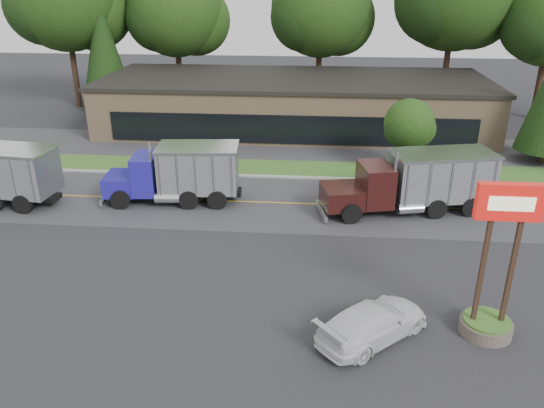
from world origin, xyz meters
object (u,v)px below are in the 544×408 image
Objects in this scene: dump_truck_maroon at (418,181)px; rally_car at (373,322)px; bilo_sign at (493,286)px; dump_truck_blue at (180,172)px.

rally_car is (-3.40, -11.75, -1.13)m from dump_truck_maroon.
dump_truck_blue is (-14.25, 11.31, -0.22)m from bilo_sign.
rally_car is (10.03, -11.97, -1.13)m from dump_truck_blue.
bilo_sign is 11.13m from dump_truck_maroon.
dump_truck_blue is at bearing -1.88° from rally_car.
dump_truck_maroon reaches higher than rally_car.
bilo_sign is at bearing 81.49° from dump_truck_maroon.
dump_truck_blue is at bearing -13.63° from dump_truck_maroon.
bilo_sign is 4.48m from rally_car.
dump_truck_maroon is at bearing -58.00° from rally_car.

